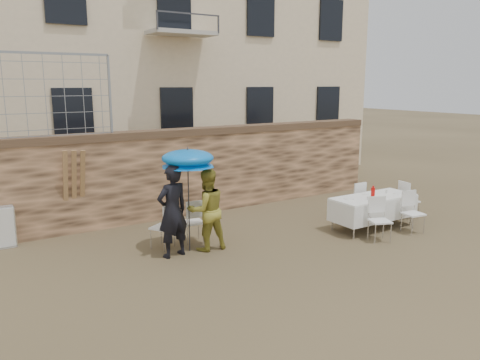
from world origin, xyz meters
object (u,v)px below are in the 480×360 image
chair_stack_right (4,226)px  banquet_table (374,198)px  table_chair_front_left (380,220)px  table_chair_front_right (413,213)px  woman_dress (207,210)px  table_chair_side (409,200)px  table_chair_back (354,200)px  umbrella (188,161)px  couple_chair_right (193,221)px  man_suit (173,211)px  couple_chair_left (162,226)px  soda_bottle (373,193)px

chair_stack_right → banquet_table: bearing=-22.5°
table_chair_front_left → table_chair_front_right: (1.10, 0.00, 0.00)m
woman_dress → table_chair_side: 5.47m
table_chair_back → table_chair_side: size_ratio=1.00×
umbrella → couple_chair_right: umbrella is taller
banquet_table → table_chair_front_left: bearing=-128.7°
table_chair_front_right → man_suit: bearing=172.3°
man_suit → table_chair_side: (6.17, -0.67, -0.44)m
table_chair_front_left → woman_dress: bearing=177.2°
table_chair_front_right → couple_chair_left: bearing=166.9°
couple_chair_right → chair_stack_right: size_ratio=1.04×
table_chair_front_left → table_chair_side: 2.17m
soda_bottle → table_chair_front_left: soda_bottle is taller
couple_chair_left → chair_stack_right: 3.32m
soda_bottle → man_suit: bearing=168.6°
woman_dress → banquet_table: (4.02, -0.77, -0.11)m
soda_bottle → table_chair_side: (1.60, 0.25, -0.43)m
couple_chair_right → chair_stack_right: 3.93m
couple_chair_left → couple_chair_right: size_ratio=1.00×
couple_chair_right → table_chair_side: same height
couple_chair_left → table_chair_front_left: size_ratio=1.00×
couple_chair_right → chair_stack_right: couple_chair_right is taller
couple_chair_left → table_chair_back: 5.00m
man_suit → couple_chair_left: bearing=-101.1°
umbrella → banquet_table: bearing=-11.3°
table_chair_front_right → chair_stack_right: size_ratio=1.04×
soda_bottle → table_chair_side: 1.67m
soda_bottle → table_chair_front_left: (-0.40, -0.60, -0.43)m
umbrella → woman_dress: bearing=-15.9°
table_chair_back → chair_stack_right: bearing=-16.3°
couple_chair_right → woman_dress: bearing=103.2°
chair_stack_right → table_chair_front_left: bearing=-29.1°
umbrella → table_chair_front_left: size_ratio=2.06×
woman_dress → table_chair_back: 4.24m
couple_chair_right → table_chair_front_right: (4.57, -2.07, 0.00)m
table_chair_front_right → table_chair_back: (-0.30, 1.55, 0.00)m
banquet_table → table_chair_front_left: size_ratio=2.19×
man_suit → chair_stack_right: (-2.79, 2.35, -0.46)m
woman_dress → couple_chair_right: bearing=-81.5°
table_chair_back → chair_stack_right: (-7.76, 2.33, -0.02)m
couple_chair_right → soda_bottle: (3.87, -1.47, 0.43)m
couple_chair_left → couple_chair_right: bearing=148.2°
table_chair_back → banquet_table: bearing=76.3°
banquet_table → table_chair_front_right: (0.50, -0.75, -0.25)m
man_suit → table_chair_side: man_suit is taller
table_chair_front_left → umbrella: bearing=177.9°
soda_bottle → table_chair_back: soda_bottle is taller
couple_chair_right → couple_chair_left: bearing=8.0°
table_chair_front_right → table_chair_back: size_ratio=1.00×
table_chair_side → couple_chair_right: bearing=85.2°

